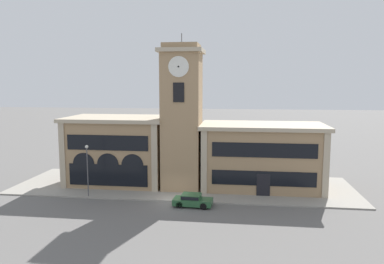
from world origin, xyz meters
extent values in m
plane|color=#605E5B|center=(0.00, 0.00, 0.00)|extent=(300.00, 300.00, 0.00)
cube|color=gray|center=(0.00, 6.38, 0.07)|extent=(41.38, 12.76, 0.15)
cube|color=#9E7F5B|center=(0.00, 5.41, 8.13)|extent=(4.47, 4.47, 16.26)
cube|color=tan|center=(0.00, 5.41, 16.48)|extent=(5.17, 5.17, 0.45)
cube|color=#9E7F5B|center=(0.00, 5.41, 17.01)|extent=(4.11, 4.11, 0.60)
cylinder|color=#4C4C51|center=(0.00, 5.41, 17.91)|extent=(0.10, 0.10, 1.20)
cylinder|color=silver|center=(0.00, 3.13, 14.60)|extent=(2.32, 0.10, 2.32)
cylinder|color=black|center=(0.00, 3.06, 14.60)|extent=(0.19, 0.04, 0.19)
cylinder|color=silver|center=(-2.29, 5.41, 14.60)|extent=(0.10, 2.32, 2.32)
cylinder|color=black|center=(-2.36, 5.41, 14.60)|extent=(0.04, 0.19, 0.19)
cube|color=black|center=(0.00, 3.14, 11.74)|extent=(1.25, 0.10, 2.20)
cube|color=#9E7F5B|center=(-8.53, 6.97, 4.05)|extent=(11.99, 7.59, 8.09)
cube|color=tan|center=(-8.53, 6.97, 8.32)|extent=(12.69, 8.29, 0.45)
cube|color=tan|center=(-14.18, 3.12, 4.05)|extent=(0.70, 0.16, 8.09)
cube|color=tan|center=(-2.89, 3.12, 4.05)|extent=(0.70, 0.16, 8.09)
cube|color=black|center=(-8.53, 3.14, 5.83)|extent=(9.83, 0.10, 1.78)
cube|color=black|center=(-8.53, 3.14, 1.94)|extent=(9.59, 0.10, 2.59)
cylinder|color=black|center=(-11.53, 3.13, 3.24)|extent=(2.64, 0.06, 2.64)
cylinder|color=black|center=(-8.53, 3.13, 3.24)|extent=(2.64, 0.06, 2.64)
cylinder|color=black|center=(-5.53, 3.13, 3.24)|extent=(2.64, 0.06, 2.64)
cube|color=#9E7F5B|center=(9.61, 6.97, 3.72)|extent=(14.16, 7.59, 7.44)
cube|color=tan|center=(9.61, 6.97, 7.66)|extent=(14.86, 8.29, 0.45)
cube|color=tan|center=(2.89, 3.12, 3.72)|extent=(0.70, 0.16, 7.44)
cube|color=tan|center=(16.34, 3.12, 3.72)|extent=(0.70, 0.16, 7.44)
cube|color=black|center=(9.61, 3.14, 5.35)|extent=(11.61, 0.10, 1.64)
cube|color=black|center=(9.61, 3.13, 1.34)|extent=(1.50, 0.12, 2.68)
cube|color=black|center=(9.61, 3.14, 2.14)|extent=(11.61, 0.10, 1.67)
cube|color=#285633|center=(2.15, -1.12, 0.51)|extent=(4.15, 2.07, 0.64)
cube|color=#285633|center=(1.99, -1.11, 1.07)|extent=(2.04, 1.76, 0.47)
cube|color=black|center=(1.99, -1.11, 1.07)|extent=(1.96, 1.79, 0.35)
cylinder|color=black|center=(3.45, -0.39, 0.35)|extent=(0.72, 0.26, 0.71)
cylinder|color=black|center=(3.36, -2.00, 0.35)|extent=(0.72, 0.26, 0.71)
cylinder|color=black|center=(0.95, -0.24, 0.35)|extent=(0.72, 0.26, 0.71)
cylinder|color=black|center=(0.85, -1.85, 0.35)|extent=(0.72, 0.26, 0.71)
cylinder|color=#4C4C51|center=(-9.91, 0.46, 2.88)|extent=(0.12, 0.12, 5.45)
sphere|color=silver|center=(-9.91, 0.46, 5.78)|extent=(0.36, 0.36, 0.36)
camera|label=1|loc=(6.96, -38.51, 12.74)|focal=35.00mm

